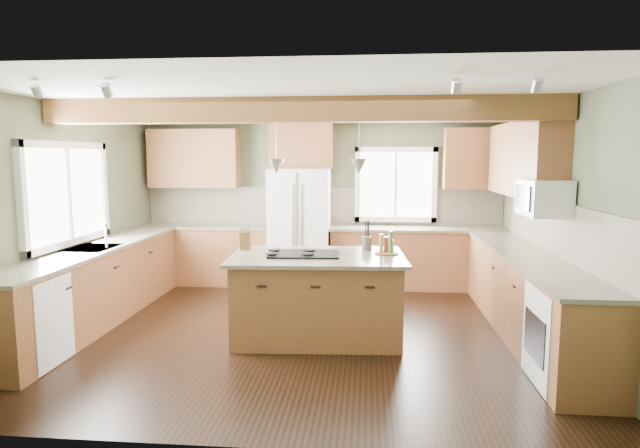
{
  "coord_description": "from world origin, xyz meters",
  "views": [
    {
      "loc": [
        0.74,
        -5.88,
        1.99
      ],
      "look_at": [
        0.17,
        0.3,
        1.2
      ],
      "focal_mm": 30.0,
      "sensor_mm": 36.0,
      "label": 1
    }
  ],
  "objects": [
    {
      "name": "floor",
      "position": [
        0.0,
        0.0,
        0.0
      ],
      "size": [
        5.6,
        5.6,
        0.0
      ],
      "primitive_type": "plane",
      "color": "black",
      "rests_on": "ground"
    },
    {
      "name": "ceiling",
      "position": [
        0.0,
        0.0,
        2.6
      ],
      "size": [
        5.6,
        5.6,
        0.0
      ],
      "primitive_type": "plane",
      "rotation": [
        3.14,
        0.0,
        0.0
      ],
      "color": "silver",
      "rests_on": "wall_back"
    },
    {
      "name": "wall_back",
      "position": [
        0.0,
        2.5,
        1.3
      ],
      "size": [
        5.6,
        0.0,
        5.6
      ],
      "primitive_type": "plane",
      "rotation": [
        1.57,
        0.0,
        0.0
      ],
      "color": "#4D573E",
      "rests_on": "ground"
    },
    {
      "name": "wall_left",
      "position": [
        -2.8,
        0.0,
        1.3
      ],
      "size": [
        0.0,
        5.0,
        5.0
      ],
      "primitive_type": "plane",
      "rotation": [
        1.57,
        0.0,
        1.57
      ],
      "color": "#4D573E",
      "rests_on": "ground"
    },
    {
      "name": "wall_right",
      "position": [
        2.8,
        0.0,
        1.3
      ],
      "size": [
        0.0,
        5.0,
        5.0
      ],
      "primitive_type": "plane",
      "rotation": [
        1.57,
        0.0,
        -1.57
      ],
      "color": "#4D573E",
      "rests_on": "ground"
    },
    {
      "name": "ceiling_beam",
      "position": [
        0.0,
        -0.19,
        2.47
      ],
      "size": [
        5.55,
        0.26,
        0.26
      ],
      "primitive_type": "cube",
      "color": "brown",
      "rests_on": "ceiling"
    },
    {
      "name": "soffit_trim",
      "position": [
        0.0,
        2.4,
        2.54
      ],
      "size": [
        5.55,
        0.2,
        0.1
      ],
      "primitive_type": "cube",
      "color": "brown",
      "rests_on": "ceiling"
    },
    {
      "name": "backsplash_back",
      "position": [
        0.0,
        2.48,
        1.21
      ],
      "size": [
        5.58,
        0.03,
        0.58
      ],
      "primitive_type": "cube",
      "color": "brown",
      "rests_on": "wall_back"
    },
    {
      "name": "backsplash_right",
      "position": [
        2.78,
        0.05,
        1.21
      ],
      "size": [
        0.03,
        3.7,
        0.58
      ],
      "primitive_type": "cube",
      "color": "brown",
      "rests_on": "wall_right"
    },
    {
      "name": "base_cab_back_left",
      "position": [
        -1.79,
        2.2,
        0.44
      ],
      "size": [
        2.02,
        0.6,
        0.88
      ],
      "primitive_type": "cube",
      "color": "brown",
      "rests_on": "floor"
    },
    {
      "name": "counter_back_left",
      "position": [
        -1.79,
        2.2,
        0.9
      ],
      "size": [
        2.06,
        0.64,
        0.04
      ],
      "primitive_type": "cube",
      "color": "brown",
      "rests_on": "base_cab_back_left"
    },
    {
      "name": "base_cab_back_right",
      "position": [
        1.49,
        2.2,
        0.44
      ],
      "size": [
        2.62,
        0.6,
        0.88
      ],
      "primitive_type": "cube",
      "color": "brown",
      "rests_on": "floor"
    },
    {
      "name": "counter_back_right",
      "position": [
        1.49,
        2.2,
        0.9
      ],
      "size": [
        2.66,
        0.64,
        0.04
      ],
      "primitive_type": "cube",
      "color": "brown",
      "rests_on": "base_cab_back_right"
    },
    {
      "name": "base_cab_left",
      "position": [
        -2.5,
        0.05,
        0.44
      ],
      "size": [
        0.6,
        3.7,
        0.88
      ],
      "primitive_type": "cube",
      "color": "brown",
      "rests_on": "floor"
    },
    {
      "name": "counter_left",
      "position": [
        -2.5,
        0.05,
        0.9
      ],
      "size": [
        0.64,
        3.74,
        0.04
      ],
      "primitive_type": "cube",
      "color": "brown",
      "rests_on": "base_cab_left"
    },
    {
      "name": "base_cab_right",
      "position": [
        2.5,
        0.05,
        0.44
      ],
      "size": [
        0.6,
        3.7,
        0.88
      ],
      "primitive_type": "cube",
      "color": "brown",
      "rests_on": "floor"
    },
    {
      "name": "counter_right",
      "position": [
        2.5,
        0.05,
        0.9
      ],
      "size": [
        0.64,
        3.74,
        0.04
      ],
      "primitive_type": "cube",
      "color": "brown",
      "rests_on": "base_cab_right"
    },
    {
      "name": "upper_cab_back_left",
      "position": [
        -1.99,
        2.33,
        1.95
      ],
      "size": [
        1.4,
        0.35,
        0.9
      ],
      "primitive_type": "cube",
      "color": "brown",
      "rests_on": "wall_back"
    },
    {
      "name": "upper_cab_over_fridge",
      "position": [
        -0.3,
        2.33,
        2.15
      ],
      "size": [
        0.96,
        0.35,
        0.7
      ],
      "primitive_type": "cube",
      "color": "brown",
      "rests_on": "wall_back"
    },
    {
      "name": "upper_cab_right",
      "position": [
        2.62,
        0.9,
        1.95
      ],
      "size": [
        0.35,
        2.2,
        0.9
      ],
      "primitive_type": "cube",
      "color": "brown",
      "rests_on": "wall_right"
    },
    {
      "name": "upper_cab_back_corner",
      "position": [
        2.3,
        2.33,
        1.95
      ],
      "size": [
        0.9,
        0.35,
        0.9
      ],
      "primitive_type": "cube",
      "color": "brown",
      "rests_on": "wall_back"
    },
    {
      "name": "window_left",
      "position": [
        -2.78,
        0.05,
        1.55
      ],
      "size": [
        0.04,
        1.6,
        1.05
      ],
      "primitive_type": "cube",
      "color": "white",
      "rests_on": "wall_left"
    },
    {
      "name": "window_back",
      "position": [
        1.15,
        2.48,
        1.55
      ],
      "size": [
        1.1,
        0.04,
        1.0
      ],
      "primitive_type": "cube",
      "color": "white",
      "rests_on": "wall_back"
    },
    {
      "name": "sink",
      "position": [
        -2.5,
        0.05,
        0.91
      ],
      "size": [
        0.5,
        0.65,
        0.03
      ],
      "primitive_type": "cube",
      "color": "#262628",
      "rests_on": "counter_left"
    },
    {
      "name": "faucet",
      "position": [
        -2.32,
        0.05,
        1.05
      ],
      "size": [
        0.02,
        0.02,
        0.28
      ],
      "primitive_type": "cylinder",
      "color": "#B2B2B7",
      "rests_on": "sink"
    },
    {
      "name": "dishwasher",
      "position": [
        -2.49,
        -1.25,
        0.43
      ],
      "size": [
        0.6,
        0.6,
        0.84
      ],
      "primitive_type": "cube",
      "color": "white",
      "rests_on": "floor"
    },
    {
      "name": "oven",
      "position": [
        2.49,
        -1.25,
        0.43
      ],
      "size": [
        0.6,
        0.72,
        0.84
      ],
      "primitive_type": "cube",
      "color": "white",
      "rests_on": "floor"
    },
    {
      "name": "microwave",
      "position": [
        2.58,
        -0.05,
        1.55
      ],
      "size": [
        0.4,
        0.7,
        0.38
      ],
      "primitive_type": "cube",
      "color": "white",
      "rests_on": "wall_right"
    },
    {
      "name": "pendant_left",
      "position": [
        -0.25,
        -0.21,
        1.88
      ],
      "size": [
        0.18,
        0.18,
        0.16
      ],
      "primitive_type": "cone",
      "rotation": [
        3.14,
        0.0,
        0.0
      ],
      "color": "#B2B2B7",
      "rests_on": "ceiling"
    },
    {
      "name": "pendant_right",
      "position": [
        0.63,
        -0.16,
        1.88
      ],
      "size": [
        0.18,
        0.18,
        0.16
      ],
      "primitive_type": "cone",
      "rotation": [
        3.14,
        0.0,
        0.0
      ],
      "color": "#B2B2B7",
      "rests_on": "ceiling"
    },
    {
      "name": "refrigerator",
      "position": [
        -0.3,
        2.12,
        0.9
      ],
      "size": [
        0.9,
        0.74,
        1.8
      ],
      "primitive_type": "cube",
      "color": "white",
      "rests_on": "floor"
    },
    {
      "name": "island",
      "position": [
        0.19,
        -0.19,
        0.44
      ],
      "size": [
        1.82,
        1.18,
        0.88
      ],
      "primitive_type": "cube",
      "rotation": [
        0.0,
        0.0,
        0.06
      ],
      "color": "brown",
      "rests_on": "floor"
    },
    {
      "name": "island_top",
      "position": [
        0.19,
        -0.19,
        0.9
      ],
      "size": [
        1.94,
        1.3,
        0.04
      ],
      "primitive_type": "cube",
      "rotation": [
        0.0,
        0.0,
        0.06
      ],
      "color": "brown",
      "rests_on": "island"
    },
    {
      "name": "cooktop",
      "position": [
        0.04,
        -0.19,
        0.93
      ],
      "size": [
        0.79,
        0.55,
        0.02
      ],
      "primitive_type": "cube",
      "rotation": [
        0.0,
        0.0,
        0.06
      ],
      "color": "black",
      "rests_on": "island_top"
    },
    {
      "name": "knife_block",
      "position": [
        -0.67,
        0.07,
        1.02
      ],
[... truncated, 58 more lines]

